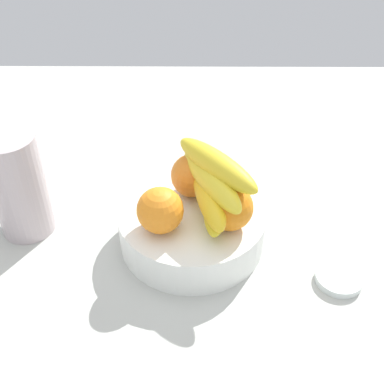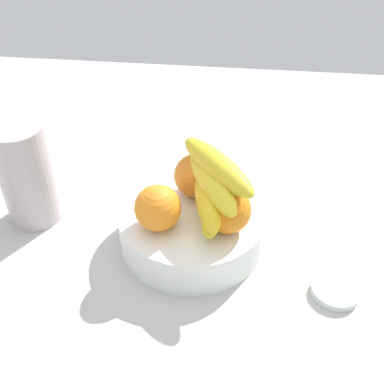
% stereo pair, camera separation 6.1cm
% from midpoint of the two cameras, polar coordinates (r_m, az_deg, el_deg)
% --- Properties ---
extents(ground_plane, '(1.80, 1.40, 0.03)m').
position_cam_midpoint_polar(ground_plane, '(0.80, 3.28, -7.31)').
color(ground_plane, '#B6B8B0').
extents(fruit_bowl, '(0.24, 0.24, 0.06)m').
position_cam_midpoint_polar(fruit_bowl, '(0.78, 2.26, -4.19)').
color(fruit_bowl, white).
rests_on(fruit_bowl, ground_plane).
extents(orange_front_left, '(0.07, 0.07, 0.07)m').
position_cam_midpoint_polar(orange_front_left, '(0.71, -1.64, -2.00)').
color(orange_front_left, orange).
rests_on(orange_front_left, fruit_bowl).
extents(orange_front_right, '(0.07, 0.07, 0.07)m').
position_cam_midpoint_polar(orange_front_right, '(0.71, 6.75, -2.23)').
color(orange_front_right, orange).
rests_on(orange_front_right, fruit_bowl).
extents(orange_center, '(0.07, 0.07, 0.07)m').
position_cam_midpoint_polar(orange_center, '(0.77, 2.71, 1.90)').
color(orange_center, orange).
rests_on(orange_center, fruit_bowl).
extents(banana_bunch, '(0.14, 0.19, 0.11)m').
position_cam_midpoint_polar(banana_bunch, '(0.73, 4.97, 0.67)').
color(banana_bunch, yellow).
rests_on(banana_bunch, fruit_bowl).
extents(thermos_tumbler, '(0.09, 0.09, 0.18)m').
position_cam_midpoint_polar(thermos_tumbler, '(0.83, -17.16, 1.94)').
color(thermos_tumbler, '#BEAFB2').
rests_on(thermos_tumbler, ground_plane).
extents(jar_lid, '(0.07, 0.07, 0.01)m').
position_cam_midpoint_polar(jar_lid, '(0.76, 19.00, -11.13)').
color(jar_lid, silver).
rests_on(jar_lid, ground_plane).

